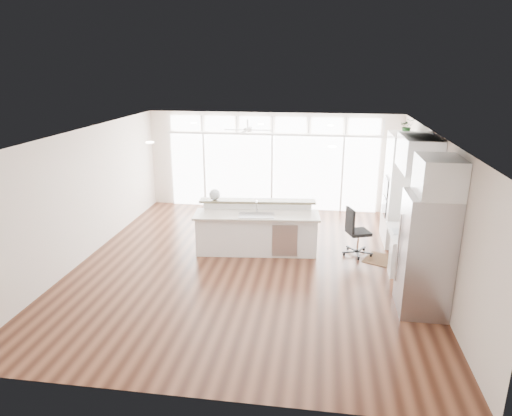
# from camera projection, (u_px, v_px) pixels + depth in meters

# --- Properties ---
(floor) EXTENTS (7.00, 8.00, 0.02)m
(floor) POSITION_uv_depth(u_px,v_px,m) (250.00, 265.00, 9.41)
(floor) COLOR #3D1E12
(floor) RESTS_ON ground
(ceiling) EXTENTS (7.00, 8.00, 0.02)m
(ceiling) POSITION_uv_depth(u_px,v_px,m) (249.00, 133.00, 8.60)
(ceiling) COLOR white
(ceiling) RESTS_ON wall_back
(wall_back) EXTENTS (7.00, 0.04, 2.70)m
(wall_back) POSITION_uv_depth(u_px,v_px,m) (272.00, 161.00, 12.78)
(wall_back) COLOR silver
(wall_back) RESTS_ON floor
(wall_front) EXTENTS (7.00, 0.04, 2.70)m
(wall_front) POSITION_uv_depth(u_px,v_px,m) (194.00, 301.00, 5.23)
(wall_front) COLOR silver
(wall_front) RESTS_ON floor
(wall_left) EXTENTS (0.04, 8.00, 2.70)m
(wall_left) POSITION_uv_depth(u_px,v_px,m) (84.00, 195.00, 9.49)
(wall_left) COLOR silver
(wall_left) RESTS_ON floor
(wall_right) EXTENTS (0.04, 8.00, 2.70)m
(wall_right) POSITION_uv_depth(u_px,v_px,m) (435.00, 210.00, 8.51)
(wall_right) COLOR silver
(wall_right) RESTS_ON floor
(glass_wall) EXTENTS (5.80, 0.06, 2.08)m
(glass_wall) POSITION_uv_depth(u_px,v_px,m) (272.00, 172.00, 12.81)
(glass_wall) COLOR white
(glass_wall) RESTS_ON wall_back
(transom_row) EXTENTS (5.90, 0.06, 0.40)m
(transom_row) POSITION_uv_depth(u_px,v_px,m) (273.00, 125.00, 12.41)
(transom_row) COLOR white
(transom_row) RESTS_ON wall_back
(desk_window) EXTENTS (0.04, 0.85, 0.85)m
(desk_window) POSITION_uv_depth(u_px,v_px,m) (430.00, 195.00, 8.74)
(desk_window) COLOR white
(desk_window) RESTS_ON wall_right
(ceiling_fan) EXTENTS (1.16, 1.16, 0.32)m
(ceiling_fan) POSITION_uv_depth(u_px,v_px,m) (248.00, 126.00, 11.37)
(ceiling_fan) COLOR white
(ceiling_fan) RESTS_ON ceiling
(recessed_lights) EXTENTS (3.40, 3.00, 0.02)m
(recessed_lights) POSITION_uv_depth(u_px,v_px,m) (251.00, 133.00, 8.79)
(recessed_lights) COLOR white
(recessed_lights) RESTS_ON ceiling
(oven_cabinet) EXTENTS (0.64, 1.20, 2.50)m
(oven_cabinet) POSITION_uv_depth(u_px,v_px,m) (401.00, 189.00, 10.29)
(oven_cabinet) COLOR white
(oven_cabinet) RESTS_ON floor
(desk_nook) EXTENTS (0.72, 1.30, 0.76)m
(desk_nook) POSITION_uv_depth(u_px,v_px,m) (406.00, 250.00, 9.14)
(desk_nook) COLOR white
(desk_nook) RESTS_ON floor
(upper_cabinets) EXTENTS (0.64, 1.30, 0.64)m
(upper_cabinets) POSITION_uv_depth(u_px,v_px,m) (419.00, 153.00, 8.54)
(upper_cabinets) COLOR white
(upper_cabinets) RESTS_ON wall_right
(refrigerator) EXTENTS (0.76, 0.90, 2.00)m
(refrigerator) POSITION_uv_depth(u_px,v_px,m) (426.00, 254.00, 7.40)
(refrigerator) COLOR #A7A6AB
(refrigerator) RESTS_ON floor
(fridge_cabinet) EXTENTS (0.64, 0.90, 0.60)m
(fridge_cabinet) POSITION_uv_depth(u_px,v_px,m) (439.00, 176.00, 7.00)
(fridge_cabinet) COLOR white
(fridge_cabinet) RESTS_ON wall_right
(framed_photos) EXTENTS (0.06, 0.22, 0.80)m
(framed_photos) POSITION_uv_depth(u_px,v_px,m) (423.00, 194.00, 9.37)
(framed_photos) COLOR black
(framed_photos) RESTS_ON wall_right
(kitchen_island) EXTENTS (2.77, 1.28, 1.07)m
(kitchen_island) POSITION_uv_depth(u_px,v_px,m) (257.00, 229.00, 9.88)
(kitchen_island) COLOR white
(kitchen_island) RESTS_ON floor
(rug) EXTENTS (1.14, 1.01, 0.01)m
(rug) POSITION_uv_depth(u_px,v_px,m) (388.00, 261.00, 9.55)
(rug) COLOR #331E10
(rug) RESTS_ON floor
(office_chair) EXTENTS (0.69, 0.66, 1.05)m
(office_chair) POSITION_uv_depth(u_px,v_px,m) (358.00, 232.00, 9.74)
(office_chair) COLOR black
(office_chair) RESTS_ON floor
(fishbowl) EXTENTS (0.25, 0.25, 0.25)m
(fishbowl) POSITION_uv_depth(u_px,v_px,m) (215.00, 194.00, 10.11)
(fishbowl) COLOR silver
(fishbowl) RESTS_ON kitchen_island
(monitor) EXTENTS (0.10, 0.43, 0.36)m
(monitor) POSITION_uv_depth(u_px,v_px,m) (405.00, 224.00, 8.98)
(monitor) COLOR black
(monitor) RESTS_ON desk_nook
(keyboard) EXTENTS (0.15, 0.35, 0.02)m
(keyboard) POSITION_uv_depth(u_px,v_px,m) (395.00, 232.00, 9.06)
(keyboard) COLOR silver
(keyboard) RESTS_ON desk_nook
(potted_plant) EXTENTS (0.31, 0.34, 0.26)m
(potted_plant) POSITION_uv_depth(u_px,v_px,m) (407.00, 128.00, 9.87)
(potted_plant) COLOR #265926
(potted_plant) RESTS_ON oven_cabinet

